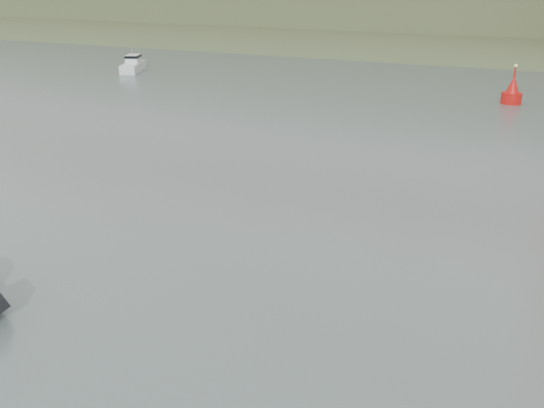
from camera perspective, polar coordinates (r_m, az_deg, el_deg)
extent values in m
plane|color=#45524F|center=(21.68, -15.08, -13.52)|extent=(400.00, 400.00, 0.00)
cube|color=#394D2C|center=(106.77, 18.03, 13.71)|extent=(500.00, 44.72, 16.25)
cube|color=#394D2C|center=(134.08, 19.90, 17.42)|extent=(500.00, 70.00, 18.00)
cube|color=silver|center=(80.54, -12.95, 12.40)|extent=(3.89, 6.09, 1.16)
cube|color=silver|center=(80.87, -12.92, 13.13)|extent=(2.28, 2.72, 1.16)
cube|color=black|center=(80.82, -12.94, 13.40)|extent=(2.34, 2.78, 0.34)
cylinder|color=gray|center=(80.27, -13.07, 13.83)|extent=(0.08, 0.08, 1.16)
cylinder|color=#AC0F0B|center=(63.49, 21.58, 9.16)|extent=(1.91, 1.91, 1.27)
cone|color=#AC0F0B|center=(63.27, 21.73, 10.29)|extent=(1.49, 1.49, 1.91)
cylinder|color=#AC0F0B|center=(63.07, 21.89, 11.42)|extent=(0.17, 0.17, 1.06)
sphere|color=#E5D87F|center=(62.98, 21.97, 11.99)|extent=(0.32, 0.32, 0.32)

